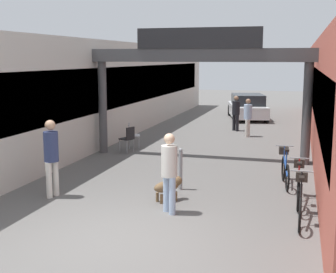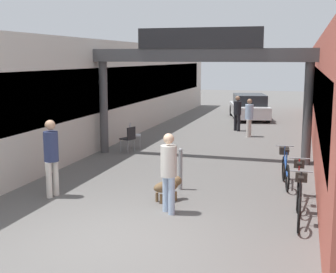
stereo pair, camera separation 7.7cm
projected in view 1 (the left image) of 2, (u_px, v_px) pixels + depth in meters
ground_plane at (115, 238)px, 8.51m from camera, size 80.00×80.00×0.00m
storefront_left at (101, 89)px, 19.99m from camera, size 3.00×26.00×3.87m
arcade_sign_gateway at (199, 66)px, 14.80m from camera, size 7.40×0.47×4.17m
pedestrian_with_dog at (169, 168)px, 9.73m from camera, size 0.48×0.48×1.71m
pedestrian_companion at (51, 153)px, 10.87m from camera, size 0.40×0.40×1.83m
pedestrian_carrying_crate at (248, 115)px, 19.34m from camera, size 0.39×0.40×1.58m
pedestrian_elderly_walking at (236, 111)px, 20.87m from camera, size 0.48×0.48×1.57m
dog_on_leash at (169, 186)px, 10.68m from camera, size 0.67×0.73×0.55m
bicycle_black_nearest at (301, 200)px, 9.30m from camera, size 0.46×1.69×0.98m
bicycle_red_second at (298, 184)px, 10.54m from camera, size 0.46×1.69×0.98m
bicycle_blue_third at (285, 168)px, 12.04m from camera, size 0.46×1.68×0.98m
bollard_post_metal at (180, 169)px, 11.57m from camera, size 0.10×0.10×1.05m
cafe_chair_black_nearer at (128, 137)px, 16.14m from camera, size 0.52×0.52×0.89m
cafe_chair_aluminium_farther at (132, 133)px, 16.92m from camera, size 0.51×0.51×0.89m
parked_car_white at (247, 107)px, 25.02m from camera, size 2.63×4.30×1.33m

